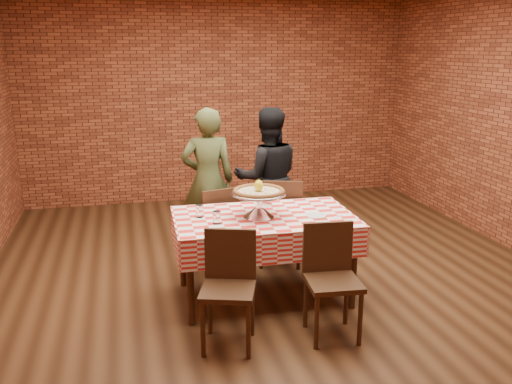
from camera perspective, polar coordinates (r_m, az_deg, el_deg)
ground at (r=5.37m, az=2.09°, el=-8.93°), size 6.00×6.00×0.00m
back_wall at (r=7.87m, az=-3.90°, el=9.66°), size 5.50×0.00×5.50m
table at (r=4.84m, az=0.85°, el=-6.84°), size 1.57×0.97×0.75m
tablecloth at (r=4.76m, az=0.86°, el=-4.04°), size 1.60×1.01×0.26m
pizza_stand at (r=4.67m, az=0.30°, el=-1.34°), size 0.54×0.54×0.21m
pizza at (r=4.64m, az=0.30°, el=0.01°), size 0.50×0.50×0.03m
lemon at (r=4.62m, az=0.30°, el=0.67°), size 0.09×0.09×0.10m
water_glass_left at (r=4.51m, az=-4.15°, el=-2.68°), size 0.07×0.07×0.11m
water_glass_right at (r=4.69m, az=-5.95°, el=-2.00°), size 0.07×0.07×0.11m
side_plate at (r=4.72m, az=6.32°, el=-2.49°), size 0.18×0.18×0.01m
sweetener_packet_a at (r=4.71m, az=8.37°, el=-2.65°), size 0.06×0.06×0.00m
sweetener_packet_b at (r=4.78m, az=8.78°, el=-2.42°), size 0.06×0.04×0.00m
condiment_caddy at (r=5.02m, az=1.14°, el=-0.56°), size 0.13×0.11×0.14m
chair_near_left at (r=4.05m, az=-2.96°, el=-10.50°), size 0.49×0.49×0.87m
chair_near_right at (r=4.22m, az=8.09°, el=-9.54°), size 0.43×0.43×0.87m
chair_far_left at (r=5.46m, az=-4.44°, el=-3.70°), size 0.47×0.47×0.86m
chair_far_right at (r=5.58m, az=2.56°, el=-2.94°), size 0.55×0.55×0.92m
diner_olive at (r=5.89m, az=-5.09°, el=1.26°), size 0.60×0.42×1.57m
diner_black at (r=6.00m, az=1.23°, el=1.50°), size 0.81×0.66×1.55m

